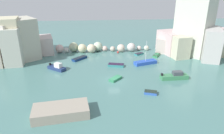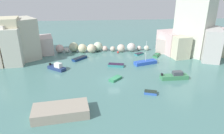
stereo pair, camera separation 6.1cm
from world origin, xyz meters
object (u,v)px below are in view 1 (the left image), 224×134
at_px(moored_boat_0, 115,79).
at_px(moored_boat_2, 58,107).
at_px(moored_boat_4, 156,55).
at_px(moored_boat_6, 57,67).
at_px(channel_buoy, 118,52).
at_px(moored_boat_3, 175,76).
at_px(stone_dock, 61,111).
at_px(moored_boat_8, 145,62).
at_px(moored_boat_9, 80,58).
at_px(moored_boat_7, 139,54).
at_px(moored_boat_5, 151,92).
at_px(moored_boat_1, 116,65).

height_order(moored_boat_0, moored_boat_2, moored_boat_2).
height_order(moored_boat_4, moored_boat_6, moored_boat_6).
height_order(channel_buoy, moored_boat_3, moored_boat_3).
relative_size(stone_dock, moored_boat_8, 1.37).
bearing_deg(moored_boat_9, stone_dock, 40.22).
xyz_separation_m(stone_dock, channel_buoy, (12.32, 30.37, -0.52)).
xyz_separation_m(channel_buoy, moored_boat_8, (5.95, -9.59, 0.16)).
height_order(moored_boat_0, moored_boat_9, moored_boat_9).
xyz_separation_m(moored_boat_0, moored_boat_7, (8.58, 16.40, -0.05)).
distance_m(moored_boat_5, moored_boat_7, 23.17).
relative_size(moored_boat_4, moored_boat_9, 0.78).
distance_m(moored_boat_3, moored_boat_9, 25.40).
height_order(channel_buoy, moored_boat_9, moored_boat_9).
distance_m(moored_boat_1, moored_boat_2, 21.24).
bearing_deg(moored_boat_7, moored_boat_3, -107.61).
relative_size(channel_buoy, moored_boat_6, 0.12).
bearing_deg(stone_dock, moored_boat_4, 49.41).
relative_size(moored_boat_2, moored_boat_3, 0.50).
bearing_deg(moored_boat_4, moored_boat_8, -4.34).
relative_size(stone_dock, moored_boat_6, 1.81).
distance_m(moored_boat_4, moored_boat_5, 22.51).
distance_m(moored_boat_7, moored_boat_9, 17.18).
relative_size(moored_boat_1, moored_boat_4, 1.26).
bearing_deg(stone_dock, channel_buoy, 67.92).
distance_m(channel_buoy, moored_boat_2, 31.32).
bearing_deg(moored_boat_6, channel_buoy, 72.58).
distance_m(moored_boat_5, moored_boat_9, 24.69).
height_order(channel_buoy, moored_boat_4, channel_buoy).
bearing_deg(moored_boat_5, moored_boat_1, -53.07).
height_order(channel_buoy, moored_boat_7, channel_buoy).
height_order(stone_dock, moored_boat_3, moored_boat_3).
bearing_deg(stone_dock, moored_boat_5, 19.45).
xyz_separation_m(channel_buoy, moored_boat_4, (10.62, -3.60, -0.00)).
distance_m(moored_boat_1, moored_boat_8, 7.71).
distance_m(moored_boat_4, moored_boat_8, 7.59).
height_order(moored_boat_5, moored_boat_8, moored_boat_8).
bearing_deg(moored_boat_9, channel_buoy, 156.36).
xyz_separation_m(moored_boat_4, moored_boat_5, (-7.37, -21.27, -0.00)).
height_order(moored_boat_1, moored_boat_3, moored_boat_3).
height_order(channel_buoy, moored_boat_2, channel_buoy).
bearing_deg(moored_boat_0, moored_boat_6, 106.78).
xyz_separation_m(moored_boat_3, moored_boat_5, (-6.84, -6.00, -0.34)).
bearing_deg(moored_boat_9, moored_boat_6, 7.44).
xyz_separation_m(moored_boat_7, moored_boat_9, (-16.94, -2.84, 0.11)).
bearing_deg(moored_boat_1, channel_buoy, 94.92).
bearing_deg(moored_boat_3, moored_boat_2, -158.94).
xyz_separation_m(moored_boat_1, moored_boat_9, (-9.30, 5.83, -0.00)).
distance_m(stone_dock, moored_boat_7, 33.86).
distance_m(moored_boat_3, moored_boat_8, 10.17).
bearing_deg(moored_boat_5, moored_boat_6, -16.99).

